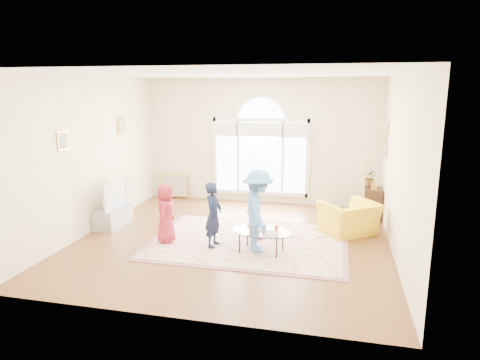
% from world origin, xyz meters
% --- Properties ---
extents(ground, '(6.00, 6.00, 0.00)m').
position_xyz_m(ground, '(0.00, 0.00, 0.00)').
color(ground, brown).
rests_on(ground, ground).
extents(room_shell, '(6.00, 6.00, 6.00)m').
position_xyz_m(room_shell, '(0.01, 2.83, 1.57)').
color(room_shell, beige).
rests_on(room_shell, ground).
extents(area_rug, '(3.60, 2.60, 0.02)m').
position_xyz_m(area_rug, '(0.32, -0.03, 0.01)').
color(area_rug, '#F2E4C0').
rests_on(area_rug, ground).
extents(rug_border, '(3.80, 2.80, 0.01)m').
position_xyz_m(rug_border, '(0.32, -0.03, 0.01)').
color(rug_border, '#915961').
rests_on(rug_border, ground).
extents(tv_console, '(0.45, 1.00, 0.42)m').
position_xyz_m(tv_console, '(-2.75, 0.30, 0.21)').
color(tv_console, '#979A9F').
rests_on(tv_console, ground).
extents(television, '(0.17, 1.03, 0.60)m').
position_xyz_m(television, '(-2.74, 0.30, 0.72)').
color(television, black).
rests_on(television, tv_console).
extents(coffee_table, '(1.18, 0.85, 0.54)m').
position_xyz_m(coffee_table, '(0.67, -0.52, 0.40)').
color(coffee_table, silver).
rests_on(coffee_table, ground).
extents(armchair, '(1.37, 1.35, 0.67)m').
position_xyz_m(armchair, '(2.24, 0.90, 0.34)').
color(armchair, yellow).
rests_on(armchair, ground).
extents(side_cabinet, '(0.40, 0.50, 0.70)m').
position_xyz_m(side_cabinet, '(2.78, 2.15, 0.35)').
color(side_cabinet, black).
rests_on(side_cabinet, ground).
extents(floor_lamp, '(0.28, 0.28, 1.51)m').
position_xyz_m(floor_lamp, '(2.51, 1.29, 1.28)').
color(floor_lamp, black).
rests_on(floor_lamp, ground).
extents(plant_pedestal, '(0.20, 0.20, 0.70)m').
position_xyz_m(plant_pedestal, '(2.70, 2.41, 0.35)').
color(plant_pedestal, white).
rests_on(plant_pedestal, ground).
extents(potted_plant, '(0.46, 0.44, 0.41)m').
position_xyz_m(potted_plant, '(2.70, 2.41, 0.90)').
color(potted_plant, '#33722D').
rests_on(potted_plant, plant_pedestal).
extents(leaning_picture, '(0.80, 0.14, 0.62)m').
position_xyz_m(leaning_picture, '(-2.37, 2.90, 0.00)').
color(leaning_picture, tan).
rests_on(leaning_picture, ground).
extents(child_red, '(0.44, 0.61, 1.14)m').
position_xyz_m(child_red, '(-1.23, -0.39, 0.59)').
color(child_red, '#A02231').
rests_on(child_red, area_rug).
extents(child_navy, '(0.34, 0.48, 1.23)m').
position_xyz_m(child_navy, '(-0.26, -0.43, 0.63)').
color(child_navy, '#161D36').
rests_on(child_navy, area_rug).
extents(child_pink, '(0.56, 0.77, 1.21)m').
position_xyz_m(child_pink, '(0.40, 0.16, 0.62)').
color(child_pink, '#D292A1').
rests_on(child_pink, area_rug).
extents(child_blue, '(0.86, 1.11, 1.51)m').
position_xyz_m(child_blue, '(0.59, -0.46, 0.77)').
color(child_blue, '#5694DF').
rests_on(child_blue, area_rug).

